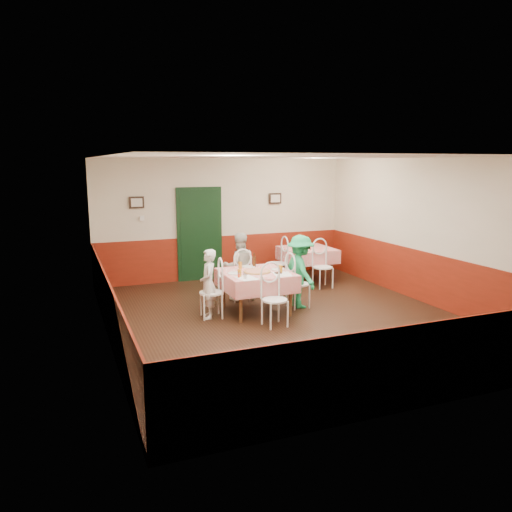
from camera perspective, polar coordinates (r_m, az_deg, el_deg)
name	(u,v)px	position (r m, az deg, el deg)	size (l,w,h in m)	color
floor	(286,319)	(8.86, 3.42, -7.18)	(7.00, 7.00, 0.00)	black
ceiling	(288,157)	(8.44, 3.63, 11.23)	(7.00, 7.00, 0.00)	white
back_wall	(224,219)	(11.77, -3.73, 4.25)	(6.00, 0.10, 2.80)	beige
front_wall	(426,288)	(5.63, 18.81, -3.43)	(6.00, 0.10, 2.80)	beige
left_wall	(104,252)	(7.77, -16.94, 0.46)	(0.10, 7.00, 2.80)	beige
right_wall	(428,232)	(10.17, 19.04, 2.66)	(0.10, 7.00, 2.80)	beige
wainscot_back	(224,257)	(11.89, -3.66, -0.07)	(6.00, 0.03, 1.00)	maroon
wainscot_front	(420,366)	(5.92, 18.18, -11.88)	(6.00, 0.03, 1.00)	maroon
wainscot_left	(109,310)	(7.98, -16.48, -5.91)	(0.03, 7.00, 1.00)	maroon
wainscot_right	(424,277)	(10.32, 18.67, -2.29)	(0.03, 7.00, 1.00)	maroon
door	(200,235)	(11.60, -6.46, 2.36)	(0.96, 0.06, 2.10)	black
picture_left	(137,202)	(11.23, -13.48, 5.97)	(0.32, 0.03, 0.26)	black
picture_right	(275,198)	(12.15, 2.20, 6.59)	(0.32, 0.03, 0.26)	black
thermostat	(142,218)	(11.28, -12.90, 4.23)	(0.10, 0.03, 0.10)	white
main_table	(256,292)	(9.14, 0.00, -4.16)	(1.22, 1.22, 0.77)	red
second_table	(307,264)	(11.67, 5.86, -0.95)	(1.12, 1.12, 0.77)	red
chair_left	(211,293)	(8.85, -5.13, -4.20)	(0.42, 0.42, 0.90)	white
chair_right	(298,284)	(9.46, 4.80, -3.22)	(0.42, 0.42, 0.90)	white
chair_far	(240,278)	(9.89, -1.83, -2.57)	(0.42, 0.42, 0.90)	white
chair_near	(275,300)	(8.36, 2.17, -5.05)	(0.42, 0.42, 0.90)	white
chair_second_a	(278,263)	(11.33, 2.49, -0.86)	(0.42, 0.42, 0.90)	white
chair_second_b	(323,267)	(11.01, 7.66, -1.29)	(0.42, 0.42, 0.90)	white
pizza	(257,271)	(9.00, 0.13, -1.77)	(0.48, 0.48, 0.03)	#B74723
plate_left	(234,273)	(8.90, -2.49, -1.98)	(0.25, 0.25, 0.01)	white
plate_right	(278,270)	(9.20, 2.51, -1.55)	(0.25, 0.25, 0.01)	white
plate_far	(248,267)	(9.44, -0.87, -1.23)	(0.25, 0.25, 0.01)	white
glass_a	(240,273)	(8.65, -1.89, -1.95)	(0.07, 0.07, 0.13)	#BF7219
glass_b	(280,269)	(8.97, 2.81, -1.48)	(0.07, 0.07, 0.14)	#BF7219
glass_c	(240,265)	(9.31, -1.82, -1.05)	(0.07, 0.07, 0.13)	#BF7219
beer_bottle	(254,261)	(9.45, -0.21, -0.53)	(0.06, 0.06, 0.24)	#381C0A
shaker_a	(244,276)	(8.50, -1.34, -2.32)	(0.04, 0.04, 0.09)	silver
shaker_b	(246,277)	(8.47, -1.15, -2.37)	(0.04, 0.04, 0.09)	silver
shaker_c	(239,275)	(8.58, -1.99, -2.20)	(0.04, 0.04, 0.09)	#B23319
menu_left	(247,278)	(8.55, -1.08, -2.53)	(0.30, 0.40, 0.00)	white
menu_right	(282,274)	(8.86, 3.04, -2.08)	(0.30, 0.40, 0.00)	white
wallet	(278,273)	(8.91, 2.57, -1.94)	(0.11, 0.09, 0.02)	black
diner_left	(208,284)	(8.80, -5.46, -3.19)	(0.45, 0.29, 1.23)	gray
diner_far	(239,267)	(9.89, -1.93, -1.22)	(0.66, 0.51, 1.36)	gray
diner_right	(300,271)	(9.43, 5.09, -1.77)	(0.89, 0.51, 1.38)	gray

